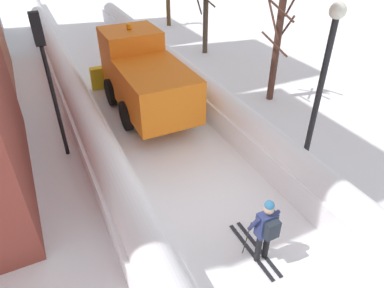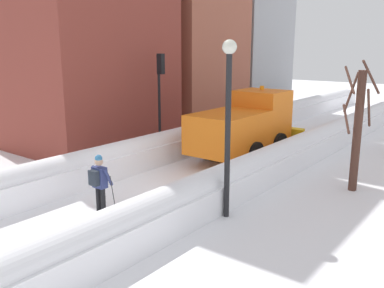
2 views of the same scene
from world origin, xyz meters
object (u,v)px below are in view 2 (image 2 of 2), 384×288
at_px(plow_truck, 245,125).
at_px(traffic_light_pole, 161,85).
at_px(bare_tree_near, 357,127).
at_px(street_lamp, 228,108).
at_px(skier, 100,182).

bearing_deg(plow_truck, traffic_light_pole, -153.84).
bearing_deg(bare_tree_near, street_lamp, -115.34).
distance_m(plow_truck, bare_tree_near, 5.38).
bearing_deg(plow_truck, bare_tree_near, -15.34).
distance_m(traffic_light_pole, bare_tree_near, 8.64).
bearing_deg(plow_truck, street_lamp, -63.68).
bearing_deg(skier, bare_tree_near, 52.18).
relative_size(skier, bare_tree_near, 0.41).
distance_m(plow_truck, skier, 8.14).
height_order(street_lamp, bare_tree_near, street_lamp).
bearing_deg(skier, plow_truck, 89.54).
xyz_separation_m(street_lamp, bare_tree_near, (2.18, 4.59, -1.00)).
bearing_deg(skier, traffic_light_pole, 117.65).
relative_size(plow_truck, street_lamp, 1.19).
height_order(skier, traffic_light_pole, traffic_light_pole).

